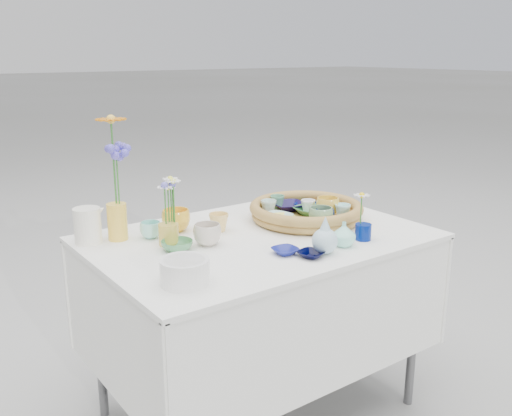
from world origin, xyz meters
TOP-DOWN VIEW (x-y plane):
  - ground at (0.00, 0.00)m, footprint 80.00×80.00m
  - display_table at (0.00, 0.00)m, footprint 1.26×0.86m
  - wicker_tray at (0.28, 0.05)m, footprint 0.47×0.47m
  - tray_ceramic_0 at (0.28, 0.17)m, footprint 0.17×0.17m
  - tray_ceramic_1 at (0.36, 0.13)m, footprint 0.13×0.13m
  - tray_ceramic_2 at (0.36, 0.01)m, footprint 0.11×0.11m
  - tray_ceramic_3 at (0.31, 0.06)m, footprint 0.13×0.13m
  - tray_ceramic_4 at (0.24, -0.09)m, footprint 0.13×0.13m
  - tray_ceramic_5 at (0.13, 0.06)m, footprint 0.15×0.15m
  - tray_ceramic_6 at (0.17, 0.16)m, footprint 0.09×0.09m
  - tray_ceramic_7 at (0.32, 0.08)m, footprint 0.08×0.08m
  - tray_ceramic_8 at (0.39, 0.23)m, footprint 0.09×0.09m
  - tray_ceramic_9 at (0.27, -0.07)m, footprint 0.10×0.10m
  - tray_ceramic_10 at (0.14, 0.04)m, footprint 0.14×0.14m
  - tray_ceramic_11 at (0.38, -0.06)m, footprint 0.08×0.08m
  - tray_ceramic_12 at (0.26, 0.22)m, footprint 0.07×0.07m
  - loose_ceramic_0 at (-0.23, 0.24)m, footprint 0.14×0.14m
  - loose_ceramic_1 at (-0.10, 0.14)m, footprint 0.10×0.10m
  - loose_ceramic_2 at (-0.34, 0.04)m, footprint 0.13×0.13m
  - loose_ceramic_3 at (-0.22, 0.02)m, footprint 0.13×0.13m
  - loose_ceramic_4 at (-0.05, -0.22)m, footprint 0.09×0.09m
  - loose_ceramic_5 at (-0.35, 0.22)m, footprint 0.10×0.10m
  - loose_ceramic_6 at (0.00, -0.30)m, footprint 0.11×0.11m
  - fluted_bowl at (-0.46, -0.25)m, footprint 0.20×0.20m
  - bud_vase_paleblue at (0.07, -0.30)m, footprint 0.12×0.12m
  - bud_vase_seafoam at (0.18, -0.28)m, footprint 0.09×0.09m
  - bud_vase_cobalt at (0.29, -0.27)m, footprint 0.08×0.08m
  - single_daisy at (0.28, -0.26)m, footprint 0.09×0.09m
  - tall_vase_yellow at (-0.46, 0.27)m, footprint 0.08×0.08m
  - gerbera at (-0.45, 0.28)m, footprint 0.14×0.14m
  - hydrangea at (-0.45, 0.26)m, footprint 0.08×0.08m
  - white_pitcher at (-0.56, 0.30)m, footprint 0.16×0.13m
  - daisy_cup at (-0.33, 0.11)m, footprint 0.09×0.09m
  - daisy_posy at (-0.32, 0.11)m, footprint 0.10×0.10m

SIDE VIEW (x-z plane):
  - ground at x=0.00m, z-range 0.00..0.00m
  - display_table at x=0.00m, z-range -0.38..0.38m
  - loose_ceramic_6 at x=0.00m, z-range 0.77..0.79m
  - loose_ceramic_4 at x=-0.05m, z-range 0.77..0.79m
  - loose_ceramic_2 at x=-0.34m, z-range 0.77..0.80m
  - tray_ceramic_8 at x=0.39m, z-range 0.78..0.81m
  - bud_vase_cobalt at x=0.29m, z-range 0.77..0.83m
  - tray_ceramic_1 at x=0.36m, z-range 0.78..0.81m
  - loose_ceramic_5 at x=-0.35m, z-range 0.77..0.83m
  - tray_ceramic_10 at x=0.14m, z-range 0.78..0.81m
  - tray_ceramic_5 at x=0.13m, z-range 0.78..0.81m
  - tray_ceramic_3 at x=0.31m, z-range 0.78..0.81m
  - tray_ceramic_0 at x=0.28m, z-range 0.78..0.82m
  - loose_ceramic_1 at x=-0.10m, z-range 0.77..0.84m
  - wicker_tray at x=0.28m, z-range 0.77..0.84m
  - fluted_bowl at x=-0.46m, z-range 0.77..0.84m
  - daisy_cup at x=-0.33m, z-range 0.77..0.84m
  - loose_ceramic_3 at x=-0.22m, z-range 0.77..0.84m
  - loose_ceramic_0 at x=-0.23m, z-range 0.77..0.85m
  - bud_vase_seafoam at x=0.18m, z-range 0.77..0.86m
  - tray_ceramic_7 at x=0.32m, z-range 0.78..0.84m
  - tray_ceramic_12 at x=0.26m, z-range 0.78..0.84m
  - tray_ceramic_9 at x=0.27m, z-range 0.78..0.84m
  - tray_ceramic_11 at x=0.38m, z-range 0.78..0.84m
  - tray_ceramic_6 at x=0.17m, z-range 0.78..0.84m
  - tray_ceramic_4 at x=0.24m, z-range 0.78..0.86m
  - tray_ceramic_2 at x=0.36m, z-range 0.78..0.86m
  - white_pitcher at x=-0.56m, z-range 0.77..0.90m
  - tall_vase_yellow at x=-0.46m, z-range 0.77..0.90m
  - bud_vase_paleblue at x=0.07m, z-range 0.77..0.90m
  - single_daisy at x=0.28m, z-range 0.82..0.95m
  - daisy_posy at x=-0.32m, z-range 0.84..1.01m
  - hydrangea at x=-0.45m, z-range 0.87..1.13m
  - gerbera at x=-0.45m, z-range 0.89..1.22m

